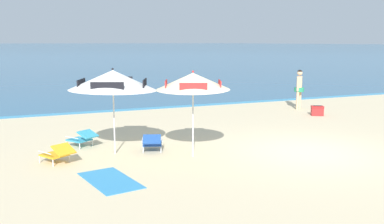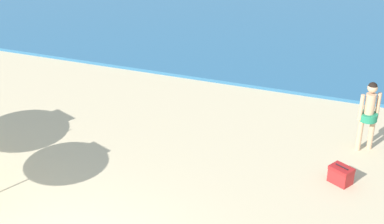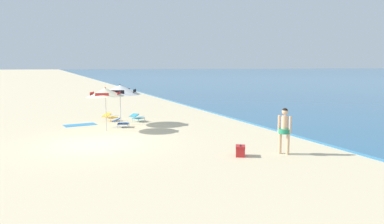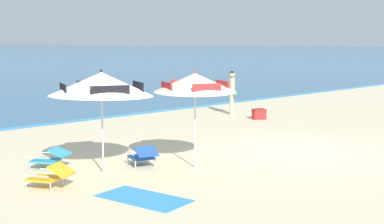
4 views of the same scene
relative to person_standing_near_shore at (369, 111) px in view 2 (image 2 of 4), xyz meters
name	(u,v)px [view 2 (image 2 of 4)]	position (x,y,z in m)	size (l,w,h in m)	color
person_standing_near_shore	(369,111)	(0.00, 0.00, 0.00)	(0.46, 0.44, 1.80)	#D8A87F
cooler_box	(341,175)	(-0.34, -1.72, -0.84)	(0.60, 0.55, 0.43)	red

